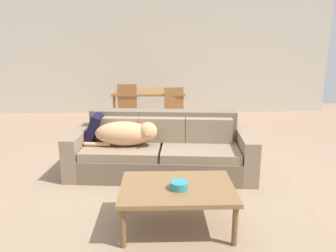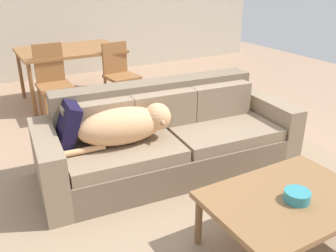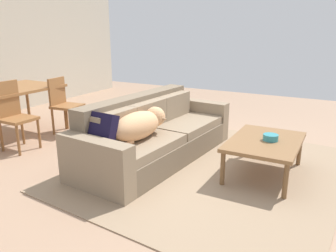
{
  "view_description": "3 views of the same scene",
  "coord_description": "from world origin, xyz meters",
  "px_view_note": "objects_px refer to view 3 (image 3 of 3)",
  "views": [
    {
      "loc": [
        -0.1,
        -4.05,
        1.73
      ],
      "look_at": [
        0.02,
        0.07,
        0.66
      ],
      "focal_mm": 35.18,
      "sensor_mm": 36.0,
      "label": 1
    },
    {
      "loc": [
        -1.57,
        -2.58,
        1.78
      ],
      "look_at": [
        -0.18,
        -0.09,
        0.54
      ],
      "focal_mm": 38.68,
      "sensor_mm": 36.0,
      "label": 2
    },
    {
      "loc": [
        -3.52,
        -1.96,
        1.61
      ],
      "look_at": [
        -0.22,
        -0.17,
        0.51
      ],
      "focal_mm": 35.37,
      "sensor_mm": 36.0,
      "label": 3
    }
  ],
  "objects_px": {
    "bowl_on_coffee_table": "(271,137)",
    "dining_chair_near_left": "(14,113)",
    "couch": "(154,135)",
    "dining_chair_near_right": "(64,103)",
    "dining_table": "(10,92)",
    "dog_on_left_cushion": "(140,125)",
    "throw_pillow_by_left_arm": "(99,131)",
    "coffee_table": "(265,144)"
  },
  "relations": [
    {
      "from": "couch",
      "to": "throw_pillow_by_left_arm",
      "type": "xyz_separation_m",
      "value": [
        -0.9,
        0.13,
        0.28
      ]
    },
    {
      "from": "dog_on_left_cushion",
      "to": "coffee_table",
      "type": "bearing_deg",
      "value": -61.26
    },
    {
      "from": "dog_on_left_cushion",
      "to": "dining_chair_near_right",
      "type": "relative_size",
      "value": 1.08
    },
    {
      "from": "coffee_table",
      "to": "bowl_on_coffee_table",
      "type": "height_order",
      "value": "bowl_on_coffee_table"
    },
    {
      "from": "dining_chair_near_left",
      "to": "coffee_table",
      "type": "bearing_deg",
      "value": -76.89
    },
    {
      "from": "dining_chair_near_left",
      "to": "dining_table",
      "type": "bearing_deg",
      "value": 54.97
    },
    {
      "from": "bowl_on_coffee_table",
      "to": "dining_chair_near_left",
      "type": "height_order",
      "value": "dining_chair_near_left"
    },
    {
      "from": "dog_on_left_cushion",
      "to": "bowl_on_coffee_table",
      "type": "relative_size",
      "value": 5.68
    },
    {
      "from": "coffee_table",
      "to": "dining_chair_near_right",
      "type": "bearing_deg",
      "value": 87.58
    },
    {
      "from": "dining_table",
      "to": "dining_chair_near_right",
      "type": "relative_size",
      "value": 1.57
    },
    {
      "from": "couch",
      "to": "coffee_table",
      "type": "relative_size",
      "value": 2.33
    },
    {
      "from": "throw_pillow_by_left_arm",
      "to": "dining_table",
      "type": "height_order",
      "value": "throw_pillow_by_left_arm"
    },
    {
      "from": "bowl_on_coffee_table",
      "to": "couch",
      "type": "bearing_deg",
      "value": 95.69
    },
    {
      "from": "dining_table",
      "to": "dining_chair_near_left",
      "type": "relative_size",
      "value": 1.47
    },
    {
      "from": "couch",
      "to": "dining_chair_near_right",
      "type": "xyz_separation_m",
      "value": [
        0.26,
        1.82,
        0.19
      ]
    },
    {
      "from": "couch",
      "to": "dog_on_left_cushion",
      "type": "bearing_deg",
      "value": -163.73
    },
    {
      "from": "dog_on_left_cushion",
      "to": "dining_table",
      "type": "distance_m",
      "value": 2.51
    },
    {
      "from": "throw_pillow_by_left_arm",
      "to": "dining_chair_near_left",
      "type": "distance_m",
      "value": 1.74
    },
    {
      "from": "throw_pillow_by_left_arm",
      "to": "dining_chair_near_right",
      "type": "relative_size",
      "value": 0.44
    },
    {
      "from": "coffee_table",
      "to": "dining_table",
      "type": "height_order",
      "value": "dining_table"
    },
    {
      "from": "bowl_on_coffee_table",
      "to": "dining_chair_near_left",
      "type": "distance_m",
      "value": 3.36
    },
    {
      "from": "coffee_table",
      "to": "dining_chair_near_left",
      "type": "height_order",
      "value": "dining_chair_near_left"
    },
    {
      "from": "couch",
      "to": "throw_pillow_by_left_arm",
      "type": "distance_m",
      "value": 0.95
    },
    {
      "from": "dog_on_left_cushion",
      "to": "bowl_on_coffee_table",
      "type": "bearing_deg",
      "value": -61.61
    },
    {
      "from": "coffee_table",
      "to": "dining_table",
      "type": "distance_m",
      "value": 3.82
    },
    {
      "from": "dog_on_left_cushion",
      "to": "dining_chair_near_left",
      "type": "distance_m",
      "value": 1.94
    },
    {
      "from": "dining_chair_near_right",
      "to": "dining_table",
      "type": "bearing_deg",
      "value": 123.63
    },
    {
      "from": "bowl_on_coffee_table",
      "to": "dining_chair_near_left",
      "type": "relative_size",
      "value": 0.18
    },
    {
      "from": "bowl_on_coffee_table",
      "to": "dining_chair_near_left",
      "type": "xyz_separation_m",
      "value": [
        -0.77,
        3.27,
        0.06
      ]
    },
    {
      "from": "coffee_table",
      "to": "dining_table",
      "type": "xyz_separation_m",
      "value": [
        -0.36,
        3.79,
        0.31
      ]
    },
    {
      "from": "couch",
      "to": "bowl_on_coffee_table",
      "type": "bearing_deg",
      "value": -79.51
    },
    {
      "from": "dog_on_left_cushion",
      "to": "throw_pillow_by_left_arm",
      "type": "xyz_separation_m",
      "value": [
        -0.46,
        0.22,
        0.01
      ]
    },
    {
      "from": "couch",
      "to": "bowl_on_coffee_table",
      "type": "distance_m",
      "value": 1.44
    },
    {
      "from": "coffee_table",
      "to": "bowl_on_coffee_table",
      "type": "xyz_separation_m",
      "value": [
        0.01,
        -0.05,
        0.08
      ]
    },
    {
      "from": "couch",
      "to": "dining_chair_near_left",
      "type": "relative_size",
      "value": 2.61
    },
    {
      "from": "dog_on_left_cushion",
      "to": "throw_pillow_by_left_arm",
      "type": "bearing_deg",
      "value": 159.42
    },
    {
      "from": "dining_table",
      "to": "coffee_table",
      "type": "bearing_deg",
      "value": -84.57
    },
    {
      "from": "couch",
      "to": "dining_table",
      "type": "xyz_separation_m",
      "value": [
        -0.23,
        2.41,
        0.39
      ]
    },
    {
      "from": "dog_on_left_cushion",
      "to": "dining_chair_near_right",
      "type": "bearing_deg",
      "value": 74.52
    },
    {
      "from": "bowl_on_coffee_table",
      "to": "dining_table",
      "type": "xyz_separation_m",
      "value": [
        -0.37,
        3.84,
        0.24
      ]
    },
    {
      "from": "dining_table",
      "to": "throw_pillow_by_left_arm",
      "type": "bearing_deg",
      "value": -106.31
    },
    {
      "from": "bowl_on_coffee_table",
      "to": "dining_chair_near_left",
      "type": "bearing_deg",
      "value": 103.24
    }
  ]
}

